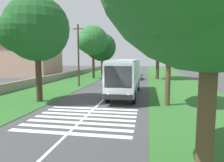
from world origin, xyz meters
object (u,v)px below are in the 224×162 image
object	(u,v)px
roadside_tree_right_1	(157,37)
roadside_tree_left_0	(36,31)
utility_pole	(78,55)
roadside_tree_right_0	(168,13)
trailing_car_0	(136,76)
trailing_car_1	(136,72)
roadside_tree_left_1	(93,42)
roadside_building	(33,59)
roadside_tree_left_2	(101,48)
coach_bus	(126,75)

from	to	relation	value
roadside_tree_right_1	roadside_tree_left_0	bearing A→B (deg)	152.39
utility_pole	roadside_tree_right_0	bearing A→B (deg)	-131.81
trailing_car_0	roadside_tree_right_1	bearing A→B (deg)	-78.05
roadside_tree_right_1	utility_pole	bearing A→B (deg)	136.38
trailing_car_0	trailing_car_1	xyz separation A→B (m)	(8.29, 0.51, 0.00)
roadside_tree_left_0	roadside_tree_left_1	size ratio (longest dim) A/B	0.94
trailing_car_1	trailing_car_0	bearing A→B (deg)	-176.48
utility_pole	roadside_building	bearing A→B (deg)	48.08
trailing_car_1	roadside_tree_left_1	world-z (taller)	roadside_tree_left_1
trailing_car_1	roadside_tree_left_2	xyz separation A→B (m)	(-0.58, 7.79, 5.42)
roadside_tree_left_2	coach_bus	bearing A→B (deg)	-161.41
roadside_tree_right_0	roadside_tree_right_1	xyz separation A→B (m)	(21.12, -0.06, 0.18)
trailing_car_0	roadside_tree_left_1	world-z (taller)	roadside_tree_left_1
roadside_tree_left_1	roadside_tree_right_0	bearing A→B (deg)	-150.44
utility_pole	roadside_building	distance (m)	19.76
roadside_tree_right_0	utility_pole	size ratio (longest dim) A/B	1.21
roadside_tree_left_2	utility_pole	distance (m)	18.49
roadside_tree_left_1	utility_pole	world-z (taller)	roadside_tree_left_1
roadside_tree_left_2	roadside_tree_right_0	world-z (taller)	roadside_tree_right_0
trailing_car_0	roadside_building	xyz separation A→B (m)	(2.53, 21.98, 3.05)
coach_bus	trailing_car_1	size ratio (longest dim) A/B	2.60
trailing_car_0	roadside_tree_left_2	bearing A→B (deg)	47.11
roadside_tree_left_0	trailing_car_1	bearing A→B (deg)	-13.79
roadside_tree_left_1	roadside_tree_left_2	xyz separation A→B (m)	(7.24, 0.04, -0.86)
roadside_tree_left_1	roadside_building	world-z (taller)	roadside_tree_left_1
utility_pole	trailing_car_0	bearing A→B (deg)	-34.32
coach_bus	roadside_building	world-z (taller)	roadside_building
utility_pole	roadside_building	world-z (taller)	utility_pole
trailing_car_0	roadside_tree_left_2	xyz separation A→B (m)	(7.71, 8.30, 5.42)
trailing_car_0	roadside_tree_left_0	bearing A→B (deg)	159.79
trailing_car_0	roadside_tree_right_0	size ratio (longest dim) A/B	0.43
roadside_tree_left_0	roadside_building	size ratio (longest dim) A/B	0.92
roadside_tree_left_1	roadside_tree_right_0	world-z (taller)	roadside_tree_right_0
trailing_car_1	roadside_tree_left_0	xyz separation A→B (m)	(-29.02, 7.12, 5.63)
coach_bus	roadside_tree_left_1	size ratio (longest dim) A/B	1.13
roadside_tree_left_2	roadside_building	xyz separation A→B (m)	(-5.18, 13.68, -2.37)
roadside_tree_left_0	roadside_building	distance (m)	27.45
roadside_tree_left_0	roadside_tree_right_1	xyz separation A→B (m)	(21.49, -11.24, 1.39)
trailing_car_1	utility_pole	size ratio (longest dim) A/B	0.52
roadside_tree_left_0	roadside_tree_left_1	distance (m)	21.22
coach_bus	trailing_car_1	xyz separation A→B (m)	(24.56, 0.27, -1.48)
utility_pole	roadside_tree_left_1	bearing A→B (deg)	5.03
utility_pole	roadside_tree_right_1	bearing A→B (deg)	-43.62
roadside_tree_left_1	roadside_tree_left_2	size ratio (longest dim) A/B	1.05
roadside_tree_right_1	roadside_tree_right_0	bearing A→B (deg)	179.82
roadside_tree_right_0	roadside_tree_right_1	size ratio (longest dim) A/B	0.92
coach_bus	roadside_tree_right_0	size ratio (longest dim) A/B	1.11
roadside_tree_left_0	roadside_tree_left_2	world-z (taller)	roadside_tree_left_2
roadside_tree_left_0	roadside_tree_right_0	world-z (taller)	roadside_tree_right_0
trailing_car_0	utility_pole	xyz separation A→B (m)	(-10.67, 7.28, 3.69)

